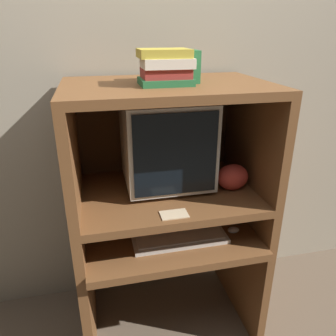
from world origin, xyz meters
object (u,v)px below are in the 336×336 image
object	(u,v)px
keyboard	(180,237)
book_stack	(166,67)
crt_monitor	(166,142)
mouse	(233,230)
storage_box	(174,66)
snack_bag	(233,177)

from	to	relation	value
keyboard	book_stack	size ratio (longest dim) A/B	2.09
crt_monitor	keyboard	xyz separation A→B (m)	(0.02, -0.20, -0.40)
book_stack	mouse	bearing A→B (deg)	-15.57
keyboard	mouse	world-z (taller)	same
keyboard	storage_box	bearing A→B (deg)	87.65
keyboard	storage_box	size ratio (longest dim) A/B	2.36
snack_bag	storage_box	bearing A→B (deg)	163.30
storage_box	mouse	bearing A→B (deg)	-30.69
crt_monitor	book_stack	xyz separation A→B (m)	(-0.03, -0.11, 0.35)
crt_monitor	book_stack	size ratio (longest dim) A/B	2.00
crt_monitor	mouse	distance (m)	0.53
mouse	snack_bag	xyz separation A→B (m)	(0.01, 0.07, 0.24)
snack_bag	storage_box	distance (m)	0.57
crt_monitor	snack_bag	bearing A→B (deg)	-23.24
keyboard	book_stack	distance (m)	0.75
storage_box	book_stack	bearing A→B (deg)	-127.13
keyboard	storage_box	distance (m)	0.76
snack_bag	book_stack	distance (m)	0.59
snack_bag	keyboard	bearing A→B (deg)	-164.96
crt_monitor	storage_box	bearing A→B (deg)	-61.97
crt_monitor	storage_box	world-z (taller)	storage_box
mouse	book_stack	world-z (taller)	book_stack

